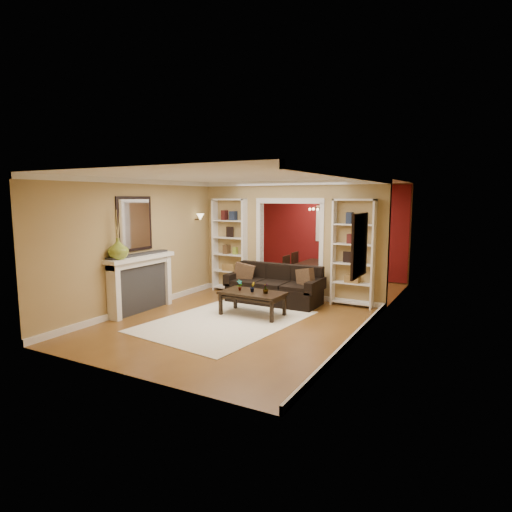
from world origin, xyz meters
The scene contains 30 objects.
floor centered at (0.00, 0.00, 0.00)m, with size 8.00×8.00×0.00m, color brown.
ceiling centered at (0.00, 0.00, 2.70)m, with size 8.00×8.00×0.00m, color white.
wall_back centered at (0.00, 4.00, 1.35)m, with size 8.00×8.00×0.00m, color tan.
wall_front centered at (0.00, -4.00, 1.35)m, with size 8.00×8.00×0.00m, color tan.
wall_left centered at (-2.25, 0.00, 1.35)m, with size 8.00×8.00×0.00m, color tan.
wall_right centered at (2.25, 0.00, 1.35)m, with size 8.00×8.00×0.00m, color tan.
partition_wall centered at (0.00, 1.20, 1.35)m, with size 4.50×0.15×2.70m, color tan.
red_back_panel centered at (0.00, 3.97, 1.32)m, with size 4.44×0.04×2.64m, color maroon.
dining_window centered at (0.00, 3.93, 1.55)m, with size 0.78×0.03×0.98m, color #8CA5CC.
area_rug centered at (-0.20, -1.29, 0.01)m, with size 2.27×3.18×0.01m, color white.
sofa centered at (-0.05, 0.45, 0.42)m, with size 2.13×0.92×0.83m, color black.
pillow_left centered at (-0.80, 0.43, 0.63)m, with size 0.45×0.13×0.45m, color brown.
pillow_right centered at (0.71, 0.43, 0.64)m, with size 0.47×0.13×0.47m, color brown.
coffee_table centered at (0.04, -0.68, 0.24)m, with size 1.26×0.68×0.48m, color black.
plant_left centered at (-0.26, -0.68, 0.58)m, with size 0.11×0.08×0.22m, color #336626.
plant_center centered at (0.04, -0.68, 0.58)m, with size 0.11×0.09×0.20m, color #336626.
plant_right centered at (0.33, -0.68, 0.57)m, with size 0.11×0.11×0.19m, color #336626.
bookshelf_left centered at (-1.55, 1.03, 1.15)m, with size 0.90×0.30×2.30m, color white.
bookshelf_right centered at (1.55, 1.03, 1.15)m, with size 0.90×0.30×2.30m, color white.
fireplace centered at (-2.09, -1.50, 0.58)m, with size 0.32×1.70×1.16m, color white.
vase centered at (-2.09, -2.09, 1.36)m, with size 0.39×0.39×0.40m, color olive.
mirror centered at (-2.23, -1.50, 1.80)m, with size 0.03×0.95×1.10m, color silver.
wall_sconce centered at (-2.15, 0.55, 1.83)m, with size 0.18×0.18×0.22m, color #FFE0A5.
framed_art centered at (2.21, -1.00, 1.55)m, with size 0.04×0.85×1.05m, color black.
dining_table centered at (0.07, 2.82, 0.29)m, with size 0.92×1.65×0.58m, color black.
dining_chair_nw centered at (-0.48, 2.52, 0.40)m, with size 0.39×0.39×0.80m, color black.
dining_chair_ne centered at (0.62, 2.52, 0.44)m, with size 0.44×0.44×0.88m, color black.
dining_chair_sw centered at (-0.48, 3.12, 0.41)m, with size 0.41×0.41×0.83m, color black.
dining_chair_se centered at (0.62, 3.12, 0.42)m, with size 0.41×0.41×0.83m, color black.
chandelier centered at (0.00, 2.70, 2.02)m, with size 0.50×0.50×0.30m, color #3F2D1C.
Camera 1 is at (4.05, -7.89, 2.32)m, focal length 30.00 mm.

